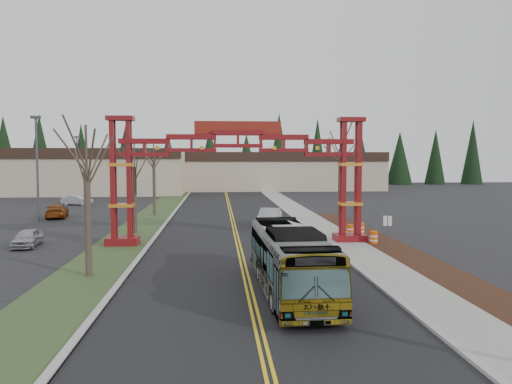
{
  "coord_description": "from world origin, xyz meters",
  "views": [
    {
      "loc": [
        -1.43,
        -16.77,
        6.12
      ],
      "look_at": [
        1.03,
        15.02,
        3.88
      ],
      "focal_mm": 35.0,
      "sensor_mm": 36.0,
      "label": 1
    }
  ],
  "objects": [
    {
      "name": "bare_tree_right_far",
      "position": [
        10.0,
        29.03,
        6.81
      ],
      "size": [
        3.51,
        3.51,
        9.18
      ],
      "color": "#382D26",
      "rests_on": "ground"
    },
    {
      "name": "ground",
      "position": [
        0.0,
        0.0,
        0.0
      ],
      "size": [
        200.0,
        200.0,
        0.0
      ],
      "primitive_type": "plane",
      "color": "black",
      "rests_on": "ground"
    },
    {
      "name": "curb_right",
      "position": [
        6.15,
        25.0,
        0.07
      ],
      "size": [
        0.3,
        110.0,
        0.15
      ],
      "primitive_type": "cube",
      "color": "#A9A8A4",
      "rests_on": "ground"
    },
    {
      "name": "retail_building_east",
      "position": [
        10.0,
        79.95,
        3.51
      ],
      "size": [
        38.0,
        20.3,
        7.0
      ],
      "color": "#BDAA90",
      "rests_on": "ground"
    },
    {
      "name": "barrel_mid",
      "position": [
        8.73,
        20.57,
        0.47
      ],
      "size": [
        0.5,
        0.5,
        0.93
      ],
      "color": "#DF530C",
      "rests_on": "ground"
    },
    {
      "name": "silver_sedan",
      "position": [
        3.13,
        26.8,
        0.79
      ],
      "size": [
        2.78,
        5.04,
        1.58
      ],
      "primitive_type": "imported",
      "rotation": [
        0.0,
        0.0,
        -0.25
      ],
      "color": "#A5A8AD",
      "rests_on": "ground"
    },
    {
      "name": "sidewalk_right",
      "position": [
        7.6,
        25.0,
        0.08
      ],
      "size": [
        2.6,
        110.0,
        0.14
      ],
      "primitive_type": "cube",
      "color": "gray",
      "rests_on": "ground"
    },
    {
      "name": "grass_median",
      "position": [
        -8.0,
        25.0,
        0.04
      ],
      "size": [
        4.0,
        110.0,
        0.08
      ],
      "primitive_type": "cube",
      "color": "#2E4522",
      "rests_on": "ground"
    },
    {
      "name": "parked_car_mid_a",
      "position": [
        -17.57,
        34.55,
        0.69
      ],
      "size": [
        2.86,
        5.06,
        1.38
      ],
      "primitive_type": "imported",
      "rotation": [
        0.0,
        0.0,
        3.34
      ],
      "color": "brown",
      "rests_on": "ground"
    },
    {
      "name": "parked_car_far_a",
      "position": [
        -19.27,
        48.01,
        0.64
      ],
      "size": [
        4.13,
        2.45,
        1.28
      ],
      "primitive_type": "imported",
      "rotation": [
        0.0,
        0.0,
        1.27
      ],
      "color": "silver",
      "rests_on": "ground"
    },
    {
      "name": "lane_line_left",
      "position": [
        -0.12,
        25.0,
        0.03
      ],
      "size": [
        0.12,
        100.0,
        0.01
      ],
      "primitive_type": "cube",
      "color": "yellow",
      "rests_on": "road"
    },
    {
      "name": "landscape_strip",
      "position": [
        10.2,
        10.0,
        0.06
      ],
      "size": [
        2.6,
        50.0,
        0.12
      ],
      "primitive_type": "cube",
      "color": "black",
      "rests_on": "ground"
    },
    {
      "name": "light_pole_far",
      "position": [
        -22.84,
        61.56,
        5.38
      ],
      "size": [
        0.81,
        0.4,
        9.3
      ],
      "color": "#3F3F44",
      "rests_on": "ground"
    },
    {
      "name": "lane_line_right",
      "position": [
        0.12,
        25.0,
        0.03
      ],
      "size": [
        0.12,
        100.0,
        0.01
      ],
      "primitive_type": "cube",
      "color": "yellow",
      "rests_on": "road"
    },
    {
      "name": "barrel_north",
      "position": [
        9.66,
        20.93,
        0.52
      ],
      "size": [
        0.56,
        0.56,
        1.03
      ],
      "color": "#DF530C",
      "rests_on": "ground"
    },
    {
      "name": "retail_building_west",
      "position": [
        -30.0,
        71.96,
        3.76
      ],
      "size": [
        46.0,
        22.3,
        7.5
      ],
      "color": "#BDAA90",
      "rests_on": "ground"
    },
    {
      "name": "light_pole_near",
      "position": [
        -18.51,
        32.09,
        5.79
      ],
      "size": [
        0.87,
        0.43,
        10.01
      ],
      "color": "#3F3F44",
      "rests_on": "ground"
    },
    {
      "name": "parked_car_near_a",
      "position": [
        -14.39,
        18.0,
        0.61
      ],
      "size": [
        1.7,
        3.69,
        1.22
      ],
      "primitive_type": "imported",
      "rotation": [
        0.0,
        0.0,
        0.07
      ],
      "color": "#A4A4AC",
      "rests_on": "ground"
    },
    {
      "name": "curb_left",
      "position": [
        -6.15,
        25.0,
        0.07
      ],
      "size": [
        0.3,
        110.0,
        0.15
      ],
      "primitive_type": "cube",
      "color": "#A9A8A4",
      "rests_on": "ground"
    },
    {
      "name": "bare_tree_median_mid",
      "position": [
        -8.0,
        23.47,
        5.29
      ],
      "size": [
        2.97,
        2.97,
        7.28
      ],
      "color": "#382D26",
      "rests_on": "ground"
    },
    {
      "name": "conifer_treeline",
      "position": [
        0.25,
        92.0,
        6.49
      ],
      "size": [
        116.1,
        5.6,
        13.0
      ],
      "color": "black",
      "rests_on": "ground"
    },
    {
      "name": "barrel_south",
      "position": [
        9.37,
        16.75,
        0.5
      ],
      "size": [
        0.54,
        0.54,
        1.0
      ],
      "color": "#DF530C",
      "rests_on": "ground"
    },
    {
      "name": "transit_bus",
      "position": [
        1.8,
        5.13,
        1.5
      ],
      "size": [
        2.8,
        10.81,
        2.99
      ],
      "primitive_type": "imported",
      "rotation": [
        0.0,
        0.0,
        0.03
      ],
      "color": "#A4A8AC",
      "rests_on": "ground"
    },
    {
      "name": "bare_tree_median_near",
      "position": [
        -8.0,
        8.91,
        5.48
      ],
      "size": [
        3.37,
        3.37,
        7.73
      ],
      "color": "#382D26",
      "rests_on": "ground"
    },
    {
      "name": "gateway_arch",
      "position": [
        0.0,
        18.0,
        5.98
      ],
      "size": [
        18.2,
        1.6,
        8.9
      ],
      "color": "#610C11",
      "rests_on": "ground"
    },
    {
      "name": "street_sign",
      "position": [
        9.48,
        14.33,
        1.68
      ],
      "size": [
        0.51,
        0.22,
        2.34
      ],
      "color": "#3F3F44",
      "rests_on": "ground"
    },
    {
      "name": "bare_tree_median_far",
      "position": [
        -8.0,
        35.59,
        5.77
      ],
      "size": [
        3.14,
        3.14,
        7.88
      ],
      "color": "#382D26",
      "rests_on": "ground"
    },
    {
      "name": "road",
      "position": [
        0.0,
        25.0,
        0.01
      ],
      "size": [
        12.0,
        110.0,
        0.02
      ],
      "primitive_type": "cube",
      "color": "black",
      "rests_on": "ground"
    }
  ]
}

